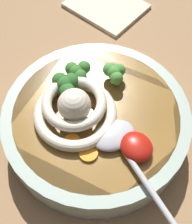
{
  "coord_description": "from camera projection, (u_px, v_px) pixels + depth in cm",
  "views": [
    {
      "loc": [
        -13.38,
        16.15,
        45.84
      ],
      "look_at": [
        3.65,
        1.46,
        9.87
      ],
      "focal_mm": 46.99,
      "sensor_mm": 36.0,
      "label": 1
    }
  ],
  "objects": [
    {
      "name": "broccoli_floret_beside_chili",
      "position": [
        66.0,
        84.0,
        0.42
      ],
      "size": [
        4.61,
        3.97,
        3.65
      ],
      "color": "#7A9E60",
      "rests_on": "soup_bowl"
    },
    {
      "name": "broccoli_floret_rear",
      "position": [
        115.0,
        73.0,
        0.44
      ],
      "size": [
        3.93,
        3.38,
        3.11
      ],
      "color": "#7A9E60",
      "rests_on": "soup_bowl"
    },
    {
      "name": "chili_sauce_dollop",
      "position": [
        136.0,
        147.0,
        0.38
      ],
      "size": [
        4.61,
        4.15,
        2.08
      ],
      "primitive_type": "ellipsoid",
      "color": "#B2190F",
      "rests_on": "soup_bowl"
    },
    {
      "name": "carrot_slice_extra_b",
      "position": [
        88.0,
        153.0,
        0.39
      ],
      "size": [
        2.59,
        2.59,
        0.44
      ],
      "primitive_type": "cylinder",
      "color": "orange",
      "rests_on": "soup_bowl"
    },
    {
      "name": "table_slab",
      "position": [
        117.0,
        147.0,
        0.48
      ],
      "size": [
        112.87,
        112.87,
        3.88
      ],
      "primitive_type": "cube",
      "color": "#936D47",
      "rests_on": "ground"
    },
    {
      "name": "carrot_slice_right",
      "position": [
        72.0,
        142.0,
        0.39
      ],
      "size": [
        2.19,
        2.19,
        0.72
      ],
      "primitive_type": "cylinder",
      "color": "orange",
      "rests_on": "soup_bowl"
    },
    {
      "name": "broccoli_floret_left",
      "position": [
        79.0,
        70.0,
        0.44
      ],
      "size": [
        4.05,
        3.49,
        3.2
      ],
      "color": "#7A9E60",
      "rests_on": "soup_bowl"
    },
    {
      "name": "noodle_pile",
      "position": [
        75.0,
        109.0,
        0.41
      ],
      "size": [
        13.06,
        12.8,
        5.25
      ],
      "color": "beige",
      "rests_on": "soup_bowl"
    },
    {
      "name": "soup_spoon",
      "position": [
        119.0,
        143.0,
        0.39
      ],
      "size": [
        17.53,
        6.74,
        1.6
      ],
      "rotation": [
        0.0,
        0.0,
        2.95
      ],
      "color": "#B7B7BC",
      "rests_on": "soup_bowl"
    },
    {
      "name": "folded_napkin",
      "position": [
        106.0,
        6.0,
        0.63
      ],
      "size": [
        16.93,
        14.46,
        0.8
      ],
      "primitive_type": "cube",
      "rotation": [
        0.0,
        0.0,
        0.15
      ],
      "color": "beige",
      "rests_on": "table_slab"
    },
    {
      "name": "soup_bowl",
      "position": [
        96.0,
        122.0,
        0.45
      ],
      "size": [
        27.65,
        27.65,
        5.99
      ],
      "color": "#9EB2A3",
      "rests_on": "table_slab"
    }
  ]
}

